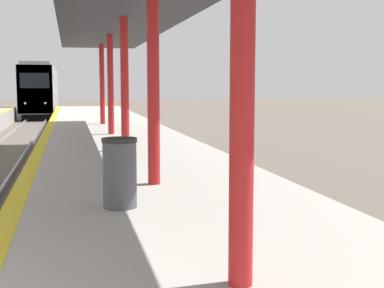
# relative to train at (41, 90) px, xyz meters

# --- Properties ---
(train) EXTENTS (2.61, 18.63, 4.50)m
(train) POSITION_rel_train_xyz_m (0.00, 0.00, 0.00)
(train) COLOR black
(train) RESTS_ON ground
(station_canopy) EXTENTS (3.35, 24.12, 3.64)m
(station_canopy) POSITION_rel_train_xyz_m (3.87, -36.58, 2.22)
(station_canopy) COLOR red
(station_canopy) RESTS_ON platform_right
(trash_bin) EXTENTS (0.50, 0.50, 0.98)m
(trash_bin) POSITION_rel_train_xyz_m (3.13, -43.06, -0.74)
(trash_bin) COLOR #4C4C51
(trash_bin) RESTS_ON platform_right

